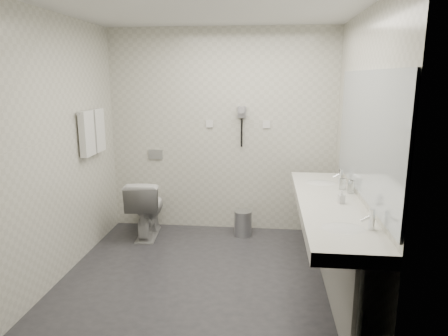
# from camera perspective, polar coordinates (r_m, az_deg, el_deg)

# --- Properties ---
(floor) EXTENTS (2.80, 2.80, 0.00)m
(floor) POSITION_cam_1_polar(r_m,az_deg,el_deg) (4.22, -2.31, -14.46)
(floor) COLOR #28272D
(floor) RESTS_ON ground
(ceiling) EXTENTS (2.80, 2.80, 0.00)m
(ceiling) POSITION_cam_1_polar(r_m,az_deg,el_deg) (3.80, -2.67, 21.38)
(ceiling) COLOR silver
(ceiling) RESTS_ON wall_back
(wall_back) EXTENTS (2.80, 0.00, 2.80)m
(wall_back) POSITION_cam_1_polar(r_m,az_deg,el_deg) (5.09, -0.32, 5.07)
(wall_back) COLOR beige
(wall_back) RESTS_ON floor
(wall_front) EXTENTS (2.80, 0.00, 2.80)m
(wall_front) POSITION_cam_1_polar(r_m,az_deg,el_deg) (2.57, -6.76, -2.64)
(wall_front) COLOR beige
(wall_front) RESTS_ON floor
(wall_left) EXTENTS (0.00, 2.60, 2.60)m
(wall_left) POSITION_cam_1_polar(r_m,az_deg,el_deg) (4.25, -21.50, 2.67)
(wall_left) COLOR beige
(wall_left) RESTS_ON floor
(wall_right) EXTENTS (0.00, 2.60, 2.60)m
(wall_right) POSITION_cam_1_polar(r_m,az_deg,el_deg) (3.87, 18.51, 1.98)
(wall_right) COLOR beige
(wall_right) RESTS_ON floor
(vanity_counter) EXTENTS (0.55, 2.20, 0.10)m
(vanity_counter) POSITION_cam_1_polar(r_m,az_deg,el_deg) (3.73, 14.53, -5.27)
(vanity_counter) COLOR silver
(vanity_counter) RESTS_ON floor
(vanity_panel) EXTENTS (0.03, 2.15, 0.75)m
(vanity_panel) POSITION_cam_1_polar(r_m,az_deg,el_deg) (3.89, 14.55, -11.25)
(vanity_panel) COLOR gray
(vanity_panel) RESTS_ON floor
(vanity_post_near) EXTENTS (0.06, 0.06, 0.75)m
(vanity_post_near) POSITION_cam_1_polar(r_m,az_deg,el_deg) (2.98, 18.16, -19.29)
(vanity_post_near) COLOR silver
(vanity_post_near) RESTS_ON floor
(vanity_post_far) EXTENTS (0.06, 0.06, 0.75)m
(vanity_post_far) POSITION_cam_1_polar(r_m,az_deg,el_deg) (4.85, 13.15, -6.29)
(vanity_post_far) COLOR silver
(vanity_post_far) RESTS_ON floor
(mirror) EXTENTS (0.02, 2.20, 1.05)m
(mirror) POSITION_cam_1_polar(r_m,az_deg,el_deg) (3.64, 19.16, 4.49)
(mirror) COLOR #B2BCC6
(mirror) RESTS_ON wall_right
(basin_near) EXTENTS (0.40, 0.31, 0.05)m
(basin_near) POSITION_cam_1_polar(r_m,az_deg,el_deg) (3.12, 16.28, -8.32)
(basin_near) COLOR silver
(basin_near) RESTS_ON vanity_counter
(basin_far) EXTENTS (0.40, 0.31, 0.05)m
(basin_far) POSITION_cam_1_polar(r_m,az_deg,el_deg) (4.34, 13.34, -2.20)
(basin_far) COLOR silver
(basin_far) RESTS_ON vanity_counter
(faucet_near) EXTENTS (0.04, 0.04, 0.15)m
(faucet_near) POSITION_cam_1_polar(r_m,az_deg,el_deg) (3.13, 19.92, -6.75)
(faucet_near) COLOR silver
(faucet_near) RESTS_ON vanity_counter
(faucet_far) EXTENTS (0.04, 0.04, 0.15)m
(faucet_far) POSITION_cam_1_polar(r_m,az_deg,el_deg) (4.35, 15.95, -1.10)
(faucet_far) COLOR silver
(faucet_far) RESTS_ON vanity_counter
(soap_bottle_a) EXTENTS (0.06, 0.06, 0.12)m
(soap_bottle_a) POSITION_cam_1_polar(r_m,az_deg,el_deg) (3.67, 16.08, -3.89)
(soap_bottle_a) COLOR silver
(soap_bottle_a) RESTS_ON vanity_counter
(glass_left) EXTENTS (0.07, 0.07, 0.12)m
(glass_left) POSITION_cam_1_polar(r_m,az_deg,el_deg) (4.01, 17.33, -2.54)
(glass_left) COLOR silver
(glass_left) RESTS_ON vanity_counter
(glass_right) EXTENTS (0.07, 0.07, 0.11)m
(glass_right) POSITION_cam_1_polar(r_m,az_deg,el_deg) (4.12, 16.21, -2.16)
(glass_right) COLOR silver
(glass_right) RESTS_ON vanity_counter
(toilet) EXTENTS (0.46, 0.74, 0.72)m
(toilet) POSITION_cam_1_polar(r_m,az_deg,el_deg) (5.10, -10.77, -5.44)
(toilet) COLOR silver
(toilet) RESTS_ON floor
(flush_plate) EXTENTS (0.18, 0.02, 0.12)m
(flush_plate) POSITION_cam_1_polar(r_m,az_deg,el_deg) (5.28, -9.53, 1.88)
(flush_plate) COLOR #B2B5BA
(flush_plate) RESTS_ON wall_back
(pedal_bin) EXTENTS (0.24, 0.24, 0.30)m
(pedal_bin) POSITION_cam_1_polar(r_m,az_deg,el_deg) (5.07, 2.67, -7.80)
(pedal_bin) COLOR #B2B5BA
(pedal_bin) RESTS_ON floor
(bin_lid) EXTENTS (0.22, 0.22, 0.02)m
(bin_lid) POSITION_cam_1_polar(r_m,az_deg,el_deg) (5.02, 2.69, -6.10)
(bin_lid) COLOR #B2B5BA
(bin_lid) RESTS_ON pedal_bin
(towel_rail) EXTENTS (0.02, 0.62, 0.02)m
(towel_rail) POSITION_cam_1_polar(r_m,az_deg,el_deg) (4.69, -18.18, 7.48)
(towel_rail) COLOR silver
(towel_rail) RESTS_ON wall_left
(towel_near) EXTENTS (0.07, 0.24, 0.48)m
(towel_near) POSITION_cam_1_polar(r_m,az_deg,el_deg) (4.58, -18.58, 4.57)
(towel_near) COLOR silver
(towel_near) RESTS_ON towel_rail
(towel_far) EXTENTS (0.07, 0.24, 0.48)m
(towel_far) POSITION_cam_1_polar(r_m,az_deg,el_deg) (4.83, -17.22, 5.05)
(towel_far) COLOR silver
(towel_far) RESTS_ON towel_rail
(dryer_cradle) EXTENTS (0.10, 0.04, 0.14)m
(dryer_cradle) POSITION_cam_1_polar(r_m,az_deg,el_deg) (5.01, 2.51, 7.82)
(dryer_cradle) COLOR gray
(dryer_cradle) RESTS_ON wall_back
(dryer_barrel) EXTENTS (0.08, 0.14, 0.08)m
(dryer_barrel) POSITION_cam_1_polar(r_m,az_deg,el_deg) (4.94, 2.46, 8.09)
(dryer_barrel) COLOR gray
(dryer_barrel) RESTS_ON dryer_cradle
(dryer_cord) EXTENTS (0.02, 0.02, 0.35)m
(dryer_cord) POSITION_cam_1_polar(r_m,az_deg,el_deg) (5.02, 2.47, 4.96)
(dryer_cord) COLOR black
(dryer_cord) RESTS_ON dryer_cradle
(switch_plate_a) EXTENTS (0.09, 0.02, 0.09)m
(switch_plate_a) POSITION_cam_1_polar(r_m,az_deg,el_deg) (5.08, -2.02, 6.19)
(switch_plate_a) COLOR silver
(switch_plate_a) RESTS_ON wall_back
(switch_plate_b) EXTENTS (0.09, 0.02, 0.09)m
(switch_plate_b) POSITION_cam_1_polar(r_m,az_deg,el_deg) (5.03, 5.94, 6.07)
(switch_plate_b) COLOR silver
(switch_plate_b) RESTS_ON wall_back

